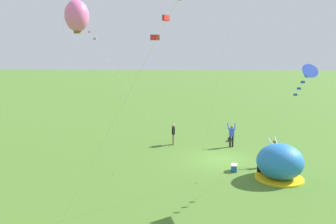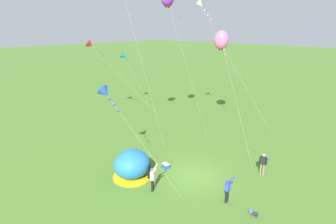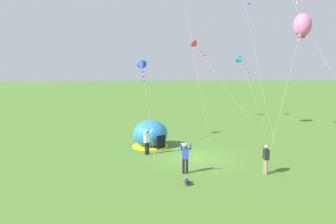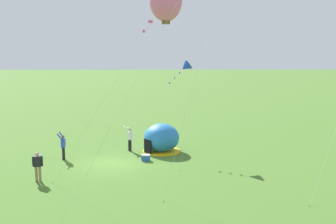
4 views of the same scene
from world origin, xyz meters
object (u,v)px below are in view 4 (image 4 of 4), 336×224
object	(u,v)px
person_flying_kite	(130,138)
kite_blue	(185,67)
person_watching_sky	(38,165)
popup_tent	(162,138)
kite_pink	(166,0)
cooler_box	(146,158)
person_arms_raised	(63,145)
toddler_crawling	(37,157)

from	to	relation	value
person_flying_kite	kite_blue	distance (m)	6.69
person_watching_sky	kite_blue	world-z (taller)	kite_blue
popup_tent	kite_pink	size ratio (longest dim) A/B	0.27
cooler_box	kite_blue	distance (m)	7.35
person_arms_raised	kite_pink	bearing A→B (deg)	35.33
kite_blue	popup_tent	bearing A→B (deg)	-70.69
cooler_box	person_arms_raised	size ratio (longest dim) A/B	0.31
cooler_box	kite_blue	xyz separation A→B (m)	(-3.12, 2.84, 6.01)
kite_blue	toddler_crawling	bearing A→B (deg)	-76.02
toddler_crawling	person_watching_sky	size ratio (longest dim) A/B	0.32
person_watching_sky	toddler_crawling	bearing A→B (deg)	-162.23
popup_tent	toddler_crawling	world-z (taller)	popup_tent
cooler_box	person_arms_raised	distance (m)	5.74
popup_tent	kite_pink	bearing A→B (deg)	0.67
toddler_crawling	person_arms_raised	world-z (taller)	person_arms_raised
toddler_crawling	kite_blue	distance (m)	12.25
popup_tent	kite_blue	distance (m)	5.56
person_arms_raised	person_watching_sky	world-z (taller)	person_arms_raised
popup_tent	person_flying_kite	world-z (taller)	popup_tent
popup_tent	person_flying_kite	size ratio (longest dim) A/B	1.49
toddler_crawling	kite_blue	world-z (taller)	kite_blue
person_watching_sky	person_arms_raised	bearing A→B (deg)	176.28
cooler_box	kite_pink	bearing A→B (deg)	7.48
toddler_crawling	kite_pink	world-z (taller)	kite_pink
popup_tent	person_watching_sky	size ratio (longest dim) A/B	1.63
toddler_crawling	person_arms_raised	bearing A→B (deg)	86.84
cooler_box	toddler_crawling	distance (m)	7.51
cooler_box	toddler_crawling	world-z (taller)	cooler_box
person_arms_raised	kite_blue	xyz separation A→B (m)	(-2.67, 8.51, 5.24)
popup_tent	toddler_crawling	xyz separation A→B (m)	(1.95, -8.57, -0.82)
person_flying_kite	kite_blue	world-z (taller)	kite_blue
popup_tent	toddler_crawling	bearing A→B (deg)	-77.16
person_watching_sky	kite_pink	world-z (taller)	kite_pink
cooler_box	person_watching_sky	distance (m)	7.34
popup_tent	kite_blue	xyz separation A→B (m)	(-0.62, 1.77, 5.24)
person_arms_raised	popup_tent	bearing A→B (deg)	106.94
toddler_crawling	cooler_box	bearing A→B (deg)	85.82
toddler_crawling	kite_pink	distance (m)	16.03
toddler_crawling	kite_blue	size ratio (longest dim) A/B	0.08
person_watching_sky	kite_pink	xyz separation A→B (m)	(5.05, 7.18, 8.43)
kite_pink	kite_blue	size ratio (longest dim) A/B	1.47
popup_tent	kite_blue	size ratio (longest dim) A/B	0.40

